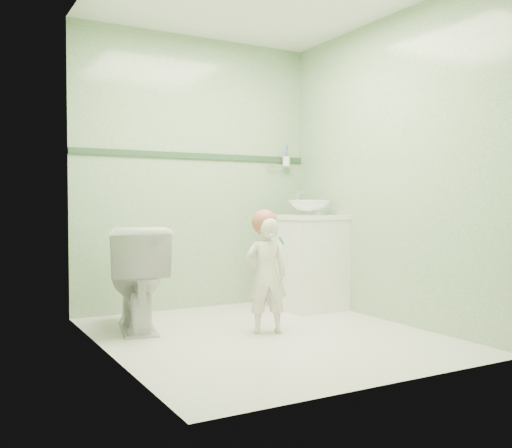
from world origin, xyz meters
TOP-DOWN VIEW (x-y plane):
  - ground at (0.00, 0.00)m, footprint 2.50×2.50m
  - room_shell at (0.00, 0.00)m, footprint 2.50×2.54m
  - trim_stripe at (0.00, 1.24)m, footprint 2.20×0.02m
  - vanity at (0.84, 0.70)m, footprint 0.52×0.50m
  - counter at (0.84, 0.70)m, footprint 0.54×0.52m
  - basin at (0.84, 0.70)m, footprint 0.37×0.37m
  - faucet at (0.84, 0.89)m, footprint 0.03×0.13m
  - cup_holder at (0.89, 1.18)m, footprint 0.26×0.07m
  - toilet at (-0.74, 0.63)m, footprint 0.57×0.82m
  - toddler at (0.04, 0.07)m, footprint 0.35×0.28m
  - hair_cap at (0.04, 0.09)m, footprint 0.18×0.18m
  - teal_toothbrush at (0.07, -0.07)m, footprint 0.11×0.14m

SIDE VIEW (x-z plane):
  - ground at x=0.00m, z-range 0.00..0.00m
  - toilet at x=-0.74m, z-range 0.00..0.76m
  - vanity at x=0.84m, z-range 0.00..0.80m
  - toddler at x=0.04m, z-range 0.00..0.83m
  - teal_toothbrush at x=0.07m, z-range 0.63..0.71m
  - hair_cap at x=0.04m, z-range 0.70..0.89m
  - counter at x=0.84m, z-range 0.79..0.83m
  - basin at x=0.84m, z-range 0.83..0.96m
  - faucet at x=0.84m, z-range 0.88..1.06m
  - room_shell at x=0.00m, z-range 0.00..2.40m
  - cup_holder at x=0.89m, z-range 1.22..1.44m
  - trim_stripe at x=0.00m, z-range 1.33..1.38m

